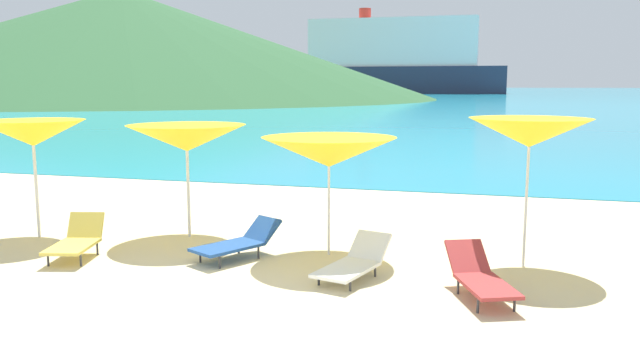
{
  "coord_description": "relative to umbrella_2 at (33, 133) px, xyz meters",
  "views": [
    {
      "loc": [
        4.06,
        -6.93,
        2.93
      ],
      "look_at": [
        0.95,
        4.05,
        1.2
      ],
      "focal_mm": 35.86,
      "sensor_mm": 36.0,
      "label": 1
    }
  ],
  "objects": [
    {
      "name": "cruise_ship",
      "position": [
        -22.72,
        175.69,
        7.47
      ],
      "size": [
        64.29,
        10.97,
        24.3
      ],
      "rotation": [
        0.0,
        0.0,
        0.02
      ],
      "color": "#262D47",
      "rests_on": "ocean_water"
    },
    {
      "name": "ground_plane",
      "position": [
        4.43,
        6.85,
        -2.15
      ],
      "size": [
        50.0,
        100.0,
        0.3
      ],
      "primitive_type": "cube",
      "color": "beige"
    },
    {
      "name": "lounge_chair_5",
      "position": [
        6.41,
        -0.89,
        -1.76
      ],
      "size": [
        0.99,
        1.67,
        0.57
      ],
      "rotation": [
        0.0,
        0.0,
        -0.26
      ],
      "color": "white",
      "rests_on": "ground_plane"
    },
    {
      "name": "headland_hill",
      "position": [
        -62.04,
        99.91,
        8.32
      ],
      "size": [
        119.74,
        119.74,
        20.63
      ],
      "primitive_type": "cone",
      "color": "#2D5B33",
      "rests_on": "ground_plane"
    },
    {
      "name": "umbrella_3",
      "position": [
        2.78,
        0.81,
        -0.09
      ],
      "size": [
        2.44,
        2.44,
        2.16
      ],
      "color": "silver",
      "rests_on": "ground_plane"
    },
    {
      "name": "ocean_water",
      "position": [
        4.43,
        227.1,
        -1.99
      ],
      "size": [
        650.0,
        440.0,
        0.02
      ],
      "primitive_type": "cube",
      "color": "teal",
      "rests_on": "ground_plane"
    },
    {
      "name": "lounge_chair_9",
      "position": [
        8.29,
        -1.3,
        -1.69
      ],
      "size": [
        1.13,
        1.66,
        0.64
      ],
      "rotation": [
        0.0,
        0.0,
        0.4
      ],
      "color": "#A53333",
      "rests_on": "ground_plane"
    },
    {
      "name": "umbrella_5",
      "position": [
        8.92,
        0.47,
        0.16
      ],
      "size": [
        2.06,
        2.06,
        2.39
      ],
      "color": "silver",
      "rests_on": "ground_plane"
    },
    {
      "name": "umbrella_2",
      "position": [
        0.0,
        0.0,
        0.0
      ],
      "size": [
        1.94,
        1.94,
        2.25
      ],
      "color": "silver",
      "rests_on": "ground_plane"
    },
    {
      "name": "lounge_chair_8",
      "position": [
        1.66,
        -1.1,
        -1.69
      ],
      "size": [
        0.91,
        1.39,
        0.69
      ],
      "rotation": [
        0.0,
        0.0,
        0.25
      ],
      "color": "#D8BF4C",
      "rests_on": "ground_plane"
    },
    {
      "name": "lounge_chair_0",
      "position": [
        4.3,
        -0.38,
        -1.71
      ],
      "size": [
        1.27,
        1.66,
        0.61
      ],
      "rotation": [
        0.0,
        0.0,
        -0.49
      ],
      "color": "#1E478C",
      "rests_on": "ground_plane"
    },
    {
      "name": "umbrella_4",
      "position": [
        5.71,
        0.28,
        -0.22
      ],
      "size": [
        2.36,
        2.36,
        2.04
      ],
      "color": "silver",
      "rests_on": "ground_plane"
    }
  ]
}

